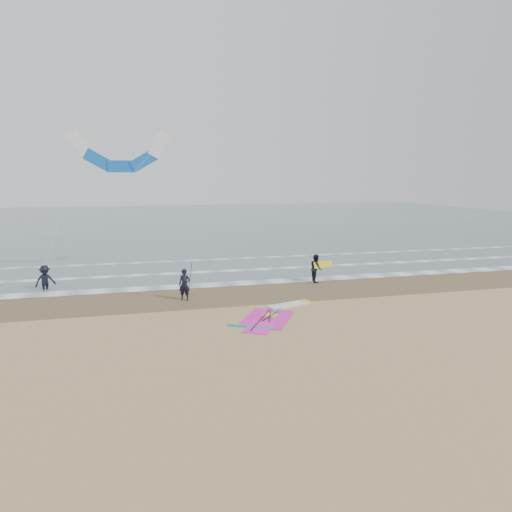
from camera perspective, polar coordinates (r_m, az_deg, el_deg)
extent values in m
plane|color=tan|center=(19.52, 3.95, -8.80)|extent=(120.00, 120.00, 0.00)
cube|color=#47605E|center=(66.13, -9.00, 4.27)|extent=(120.00, 80.00, 0.02)
cube|color=brown|center=(25.06, -0.29, -4.57)|extent=(120.00, 5.00, 0.01)
cube|color=white|center=(27.13, -1.40, -3.40)|extent=(120.00, 1.20, 0.02)
cube|color=white|center=(30.77, -2.95, -1.83)|extent=(120.00, 0.70, 0.02)
cube|color=white|center=(35.12, -4.36, -0.39)|extent=(120.00, 0.50, 0.01)
cube|color=white|center=(22.55, 4.11, -6.10)|extent=(2.25, 1.19, 0.10)
cube|color=yellow|center=(23.13, 6.15, -5.71)|extent=(0.54, 0.62, 0.11)
cube|color=#FF20BA|center=(20.52, 1.42, -7.80)|extent=(3.07, 3.39, 0.03)
cube|color=#FF20BA|center=(19.31, 0.42, -8.92)|extent=(1.70, 1.89, 0.04)
cube|color=#0C8C99|center=(21.79, 2.85, -6.73)|extent=(1.57, 2.52, 0.04)
cube|color=#0C8C99|center=(19.39, -0.72, -8.84)|extent=(1.84, 1.17, 0.04)
cube|color=yellow|center=(20.98, 1.79, -7.38)|extent=(0.79, 0.76, 0.05)
cylinder|color=black|center=(20.26, 0.59, -7.94)|extent=(1.62, 2.75, 0.05)
cylinder|color=black|center=(20.71, 1.76, -7.50)|extent=(1.08, 1.19, 0.03)
cylinder|color=black|center=(20.71, 1.76, -7.50)|extent=(0.52, 1.51, 0.03)
imported|color=black|center=(23.58, -8.93, -3.57)|extent=(0.70, 0.60, 1.63)
imported|color=black|center=(27.61, 7.51, -1.52)|extent=(0.71, 0.87, 1.69)
imported|color=black|center=(28.04, -24.90, -2.12)|extent=(1.30, 1.12, 1.75)
cylinder|color=black|center=(23.53, -8.22, -2.63)|extent=(0.17, 0.86, 1.82)
cube|color=yellow|center=(27.62, 8.37, -1.06)|extent=(1.30, 0.51, 0.39)
cube|color=white|center=(31.59, -21.15, 13.00)|extent=(1.53, 0.17, 1.88)
cube|color=blue|center=(31.44, -19.12, 11.24)|extent=(1.89, 0.18, 1.53)
cube|color=blue|center=(31.34, -16.47, 10.69)|extent=(1.74, 0.18, 0.76)
cube|color=blue|center=(31.33, -13.87, 11.50)|extent=(1.89, 0.18, 1.53)
cube|color=white|center=(31.41, -12.00, 13.46)|extent=(1.53, 0.17, 1.88)
cylinder|color=beige|center=(29.53, -22.95, 6.18)|extent=(1.81, 4.34, 7.19)
cylinder|color=beige|center=(29.26, -18.19, 6.43)|extent=(6.71, 4.34, 7.19)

